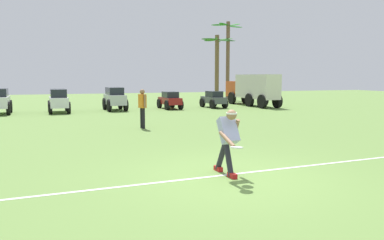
{
  "coord_description": "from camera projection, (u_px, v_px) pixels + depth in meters",
  "views": [
    {
      "loc": [
        -3.24,
        -6.81,
        2.05
      ],
      "look_at": [
        -0.02,
        2.53,
        0.9
      ],
      "focal_mm": 35.0,
      "sensor_mm": 36.0,
      "label": 1
    }
  ],
  "objects": [
    {
      "name": "parked_car_slot_f",
      "position": [
        214.0,
        99.0,
        24.82
      ],
      "size": [
        1.24,
        2.26,
        1.1
      ],
      "color": "#474C51",
      "rests_on": "ground_plane"
    },
    {
      "name": "parked_car_slot_c",
      "position": [
        59.0,
        100.0,
        21.42
      ],
      "size": [
        1.26,
        2.45,
        1.34
      ],
      "color": "silver",
      "rests_on": "ground_plane"
    },
    {
      "name": "teammate_near_sideline",
      "position": [
        142.0,
        105.0,
        14.78
      ],
      "size": [
        0.28,
        0.49,
        1.56
      ],
      "color": "black",
      "rests_on": "ground_plane"
    },
    {
      "name": "parked_car_slot_e",
      "position": [
        170.0,
        100.0,
        23.91
      ],
      "size": [
        1.23,
        2.26,
        1.1
      ],
      "color": "maroon",
      "rests_on": "ground_plane"
    },
    {
      "name": "box_truck",
      "position": [
        253.0,
        88.0,
        26.36
      ],
      "size": [
        1.58,
        5.94,
        2.2
      ],
      "color": "#CC4C19",
      "rests_on": "ground_plane"
    },
    {
      "name": "field_line_paint",
      "position": [
        229.0,
        174.0,
        7.85
      ],
      "size": [
        19.88,
        1.27,
        0.01
      ],
      "primitive_type": "cube",
      "rotation": [
        0.0,
        0.0,
        0.06
      ],
      "color": "white",
      "rests_on": "ground_plane"
    },
    {
      "name": "palm_tree_far_left",
      "position": [
        217.0,
        62.0,
        32.61
      ],
      "size": [
        3.24,
        2.93,
        5.64
      ],
      "color": "brown",
      "rests_on": "ground_plane"
    },
    {
      "name": "parked_car_slot_d",
      "position": [
        115.0,
        98.0,
        22.83
      ],
      "size": [
        1.31,
        2.41,
        1.4
      ],
      "color": "#B7BABF",
      "rests_on": "ground_plane"
    },
    {
      "name": "ground_plane",
      "position": [
        233.0,
        177.0,
        7.68
      ],
      "size": [
        80.0,
        80.0,
        0.0
      ],
      "primitive_type": "plane",
      "color": "olive"
    },
    {
      "name": "frisbee_in_flight",
      "position": [
        237.0,
        147.0,
        6.97
      ],
      "size": [
        0.34,
        0.34,
        0.05
      ],
      "color": "white"
    },
    {
      "name": "frisbee_thrower",
      "position": [
        228.0,
        138.0,
        7.69
      ],
      "size": [
        0.47,
        1.15,
        1.39
      ],
      "color": "#23232D",
      "rests_on": "ground_plane"
    },
    {
      "name": "palm_tree_left_of_centre",
      "position": [
        228.0,
        55.0,
        33.09
      ],
      "size": [
        2.95,
        2.89,
        6.85
      ],
      "color": "brown",
      "rests_on": "ground_plane"
    }
  ]
}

